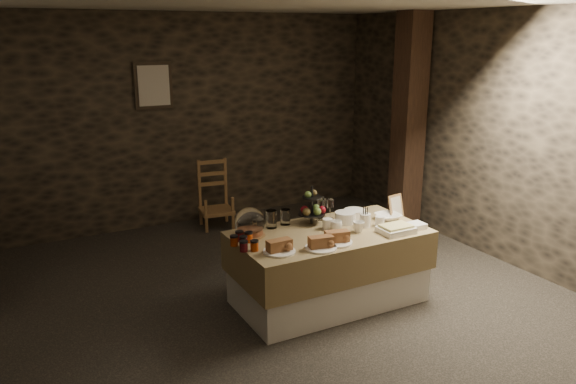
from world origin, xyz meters
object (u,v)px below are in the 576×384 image
chair (214,197)px  timber_column (409,123)px  buffet_table (329,262)px  fruit_stand (313,209)px

chair → timber_column: (2.11, -1.10, 0.93)m
buffet_table → chair: (-0.16, 2.44, -0.02)m
timber_column → chair: bearing=152.4°
buffet_table → fruit_stand: size_ratio=4.78×
buffet_table → timber_column: (1.95, 1.34, 0.91)m
buffet_table → timber_column: size_ratio=0.65×
chair → buffet_table: bearing=-79.3°
chair → timber_column: bearing=-20.6°
buffet_table → chair: size_ratio=2.60×
buffet_table → timber_column: bearing=34.6°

